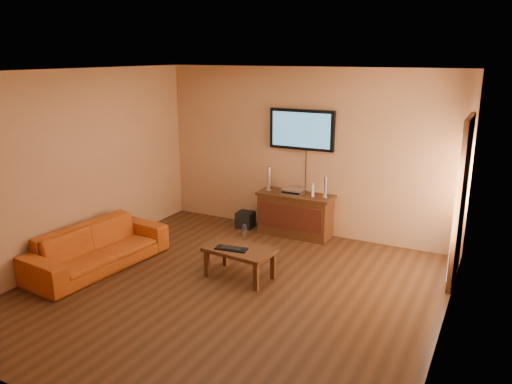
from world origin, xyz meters
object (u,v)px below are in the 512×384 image
Objects in this scene: television at (302,130)px; subwoofer at (245,220)px; media_console at (295,214)px; av_receiver at (293,191)px; speaker_left at (269,180)px; sofa at (97,241)px; coffee_table at (240,253)px; bottle at (244,230)px; game_console at (313,190)px; keyboard at (231,249)px; speaker_right at (325,188)px.

television reaches higher than subwoofer.
media_console is 0.39m from av_receiver.
sofa is at bearing -120.73° from speaker_left.
coffee_table is 1.57m from bottle.
av_receiver is at bearing 34.03° from bottle.
coffee_table reaches higher than bottle.
game_console is at bearing 25.42° from bottle.
bottle is at bearing 112.32° from keyboard.
speaker_right is at bearing 3.61° from media_console.
sofa is 9.04× the size of bottle.
speaker_right is 1.57m from subwoofer.
sofa is 5.08× the size of speaker_left.
subwoofer is (-0.90, -0.04, -0.22)m from media_console.
keyboard reaches higher than bottle.
speaker_right is at bearing -21.33° from game_console.
keyboard is (1.84, 0.52, 0.03)m from sofa.
media_console is 4.54× the size of subwoofer.
television reaches higher than coffee_table.
television is 4.89× the size of bottle.
speaker_left is (-0.49, -0.20, -0.83)m from television.
sofa is 3.49m from speaker_right.
speaker_left is 0.47m from av_receiver.
speaker_left is at bearing -157.75° from television.
media_console is at bearing -176.39° from speaker_right.
speaker_right reaches higher than game_console.
television reaches higher than speaker_left.
speaker_right is (0.97, 0.03, -0.03)m from speaker_left.
keyboard is at bearing -106.70° from speaker_right.
speaker_left is at bearing -178.11° from speaker_right.
av_receiver is at bearing 88.33° from keyboard.
television reaches higher than speaker_right.
television is at bearing 75.64° from av_receiver.
television is 2.45m from coffee_table.
media_console is 0.70m from speaker_right.
subwoofer is at bearing -174.65° from speaker_left.
sofa reaches higher than subwoofer.
television is 3.53m from sofa.
keyboard is (0.81, -1.88, 0.29)m from subwoofer.
game_console is at bearing 4.57° from media_console.
television is 5.62× the size of game_console.
speaker_left reaches higher than speaker_right.
media_console is 5.55× the size of bottle.
speaker_left reaches higher than sofa.
sofa is 1.91m from keyboard.
sofa is 5.71× the size of av_receiver.
keyboard is at bearing -124.74° from game_console.
bottle is (-0.22, -0.45, -0.78)m from speaker_left.
coffee_table is 1.96m from speaker_left.
subwoofer is at bearing -177.07° from speaker_right.
av_receiver is at bearing 160.66° from game_console.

